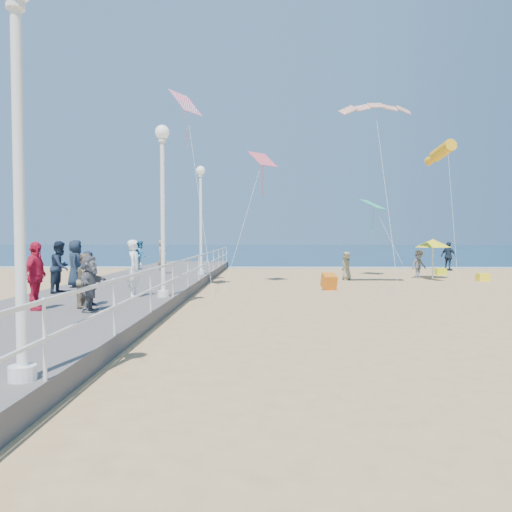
{
  "coord_description": "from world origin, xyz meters",
  "views": [
    {
      "loc": [
        -2.14,
        -15.42,
        2.3
      ],
      "look_at": [
        -2.5,
        2.0,
        1.6
      ],
      "focal_mm": 35.0,
      "sensor_mm": 36.0,
      "label": 1
    }
  ],
  "objects_px": {
    "beach_walker_b": "(449,256)",
    "lamp_post_far": "(201,208)",
    "spectator_0": "(90,278)",
    "beach_walker_a": "(419,264)",
    "box_kite": "(329,283)",
    "beach_chair_right": "(441,272)",
    "beach_chair_left": "(483,277)",
    "woman_holding_toddler": "(135,269)",
    "spectator_3": "(35,276)",
    "lamp_post_near": "(18,131)",
    "spectator_1": "(87,280)",
    "spectator_7": "(60,267)",
    "toddler_held": "(141,255)",
    "beach_walker_c": "(347,266)",
    "lamp_post_mid": "(163,192)",
    "spectator_5": "(89,284)",
    "spectator_6": "(162,257)",
    "spectator_4": "(75,264)",
    "beach_umbrella": "(433,243)"
  },
  "relations": [
    {
      "from": "spectator_4",
      "to": "beach_chair_right",
      "type": "height_order",
      "value": "spectator_4"
    },
    {
      "from": "woman_holding_toddler",
      "to": "spectator_6",
      "type": "relative_size",
      "value": 1.05
    },
    {
      "from": "spectator_7",
      "to": "beach_walker_b",
      "type": "bearing_deg",
      "value": -43.62
    },
    {
      "from": "toddler_held",
      "to": "spectator_7",
      "type": "distance_m",
      "value": 3.15
    },
    {
      "from": "lamp_post_mid",
      "to": "beach_walker_b",
      "type": "distance_m",
      "value": 23.59
    },
    {
      "from": "spectator_1",
      "to": "spectator_7",
      "type": "bearing_deg",
      "value": 32.01
    },
    {
      "from": "lamp_post_mid",
      "to": "beach_chair_left",
      "type": "xyz_separation_m",
      "value": [
        14.26,
        10.13,
        -3.46
      ]
    },
    {
      "from": "spectator_4",
      "to": "spectator_5",
      "type": "xyz_separation_m",
      "value": [
        2.64,
        -5.94,
        -0.17
      ]
    },
    {
      "from": "toddler_held",
      "to": "box_kite",
      "type": "distance_m",
      "value": 8.87
    },
    {
      "from": "lamp_post_mid",
      "to": "toddler_held",
      "type": "distance_m",
      "value": 2.08
    },
    {
      "from": "lamp_post_far",
      "to": "beach_walker_b",
      "type": "xyz_separation_m",
      "value": [
        15.28,
        8.77,
        -2.7
      ]
    },
    {
      "from": "spectator_1",
      "to": "spectator_0",
      "type": "bearing_deg",
      "value": 7.65
    },
    {
      "from": "lamp_post_mid",
      "to": "box_kite",
      "type": "relative_size",
      "value": 8.87
    },
    {
      "from": "beach_walker_c",
      "to": "beach_chair_left",
      "type": "xyz_separation_m",
      "value": [
        6.85,
        -0.52,
        -0.54
      ]
    },
    {
      "from": "spectator_7",
      "to": "beach_walker_c",
      "type": "xyz_separation_m",
      "value": [
        11.08,
        9.6,
        -0.52
      ]
    },
    {
      "from": "beach_walker_c",
      "to": "beach_umbrella",
      "type": "height_order",
      "value": "beach_umbrella"
    },
    {
      "from": "beach_chair_left",
      "to": "box_kite",
      "type": "bearing_deg",
      "value": -152.68
    },
    {
      "from": "box_kite",
      "to": "spectator_7",
      "type": "bearing_deg",
      "value": -166.02
    },
    {
      "from": "spectator_0",
      "to": "beach_walker_a",
      "type": "height_order",
      "value": "spectator_0"
    },
    {
      "from": "spectator_5",
      "to": "spectator_7",
      "type": "bearing_deg",
      "value": 32.62
    },
    {
      "from": "toddler_held",
      "to": "box_kite",
      "type": "height_order",
      "value": "toddler_held"
    },
    {
      "from": "spectator_7",
      "to": "lamp_post_mid",
      "type": "bearing_deg",
      "value": -101.09
    },
    {
      "from": "spectator_1",
      "to": "beach_umbrella",
      "type": "distance_m",
      "value": 19.66
    },
    {
      "from": "spectator_6",
      "to": "spectator_7",
      "type": "bearing_deg",
      "value": -169.35
    },
    {
      "from": "lamp_post_far",
      "to": "woman_holding_toddler",
      "type": "bearing_deg",
      "value": -95.46
    },
    {
      "from": "lamp_post_near",
      "to": "woman_holding_toddler",
      "type": "xyz_separation_m",
      "value": [
        -0.87,
        8.9,
        -2.37
      ]
    },
    {
      "from": "lamp_post_near",
      "to": "beach_chair_left",
      "type": "relative_size",
      "value": 9.67
    },
    {
      "from": "spectator_0",
      "to": "beach_chair_left",
      "type": "height_order",
      "value": "spectator_0"
    },
    {
      "from": "spectator_5",
      "to": "spectator_7",
      "type": "relative_size",
      "value": 0.82
    },
    {
      "from": "toddler_held",
      "to": "beach_walker_c",
      "type": "height_order",
      "value": "toddler_held"
    },
    {
      "from": "spectator_3",
      "to": "box_kite",
      "type": "xyz_separation_m",
      "value": [
        8.58,
        8.65,
        -0.98
      ]
    },
    {
      "from": "lamp_post_far",
      "to": "spectator_6",
      "type": "height_order",
      "value": "lamp_post_far"
    },
    {
      "from": "spectator_6",
      "to": "beach_chair_left",
      "type": "distance_m",
      "value": 16.3
    },
    {
      "from": "spectator_1",
      "to": "beach_chair_right",
      "type": "height_order",
      "value": "spectator_1"
    },
    {
      "from": "toddler_held",
      "to": "beach_chair_left",
      "type": "distance_m",
      "value": 18.12
    },
    {
      "from": "spectator_3",
      "to": "beach_walker_c",
      "type": "bearing_deg",
      "value": -35.95
    },
    {
      "from": "spectator_0",
      "to": "lamp_post_mid",
      "type": "bearing_deg",
      "value": -17.83
    },
    {
      "from": "beach_walker_c",
      "to": "spectator_1",
      "type": "bearing_deg",
      "value": -47.65
    },
    {
      "from": "woman_holding_toddler",
      "to": "spectator_1",
      "type": "bearing_deg",
      "value": 163.41
    },
    {
      "from": "spectator_0",
      "to": "beach_umbrella",
      "type": "distance_m",
      "value": 19.44
    },
    {
      "from": "lamp_post_mid",
      "to": "spectator_5",
      "type": "xyz_separation_m",
      "value": [
        -1.23,
        -3.06,
        -2.55
      ]
    },
    {
      "from": "beach_walker_b",
      "to": "lamp_post_far",
      "type": "bearing_deg",
      "value": 84.82
    },
    {
      "from": "spectator_0",
      "to": "beach_walker_b",
      "type": "bearing_deg",
      "value": -18.37
    },
    {
      "from": "toddler_held",
      "to": "spectator_6",
      "type": "xyz_separation_m",
      "value": [
        -1.27,
        9.34,
        -0.45
      ]
    },
    {
      "from": "box_kite",
      "to": "beach_chair_right",
      "type": "xyz_separation_m",
      "value": [
        7.61,
        8.32,
        -0.1
      ]
    },
    {
      "from": "lamp_post_near",
      "to": "toddler_held",
      "type": "xyz_separation_m",
      "value": [
        -0.72,
        9.05,
        -1.95
      ]
    },
    {
      "from": "beach_chair_left",
      "to": "woman_holding_toddler",
      "type": "bearing_deg",
      "value": -145.93
    },
    {
      "from": "spectator_6",
      "to": "spectator_7",
      "type": "distance_m",
      "value": 8.5
    },
    {
      "from": "spectator_0",
      "to": "beach_walker_c",
      "type": "distance_m",
      "value": 15.5
    },
    {
      "from": "lamp_post_near",
      "to": "beach_chair_left",
      "type": "bearing_deg",
      "value": 53.31
    }
  ]
}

